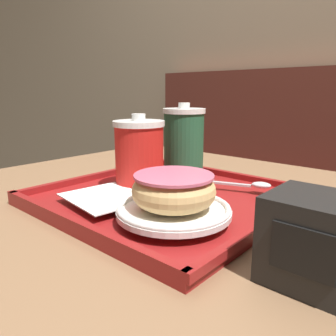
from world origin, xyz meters
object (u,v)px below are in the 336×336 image
donut_chocolate_glazed (174,190)px  spoon (251,185)px  coffee_cup_front (139,152)px  napkin_dispenser (318,241)px  coffee_cup_rear (184,140)px

donut_chocolate_glazed → spoon: bearing=85.2°
coffee_cup_front → napkin_dispenser: coffee_cup_front is taller
spoon → coffee_cup_front: bearing=-167.0°
donut_chocolate_glazed → spoon: size_ratio=0.90×
coffee_cup_front → napkin_dispenser: size_ratio=1.31×
coffee_cup_rear → napkin_dispenser: bearing=-31.5°
coffee_cup_front → coffee_cup_rear: size_ratio=0.88×
coffee_cup_front → spoon: coffee_cup_front is taller
coffee_cup_rear → donut_chocolate_glazed: bearing=-54.1°
napkin_dispenser → coffee_cup_front: bearing=166.2°
napkin_dispenser → spoon: bearing=131.8°
coffee_cup_front → napkin_dispenser: bearing=-13.8°
coffee_cup_rear → donut_chocolate_glazed: coffee_cup_rear is taller
coffee_cup_rear → spoon: (0.17, -0.01, -0.07)m
spoon → donut_chocolate_glazed: bearing=-115.2°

